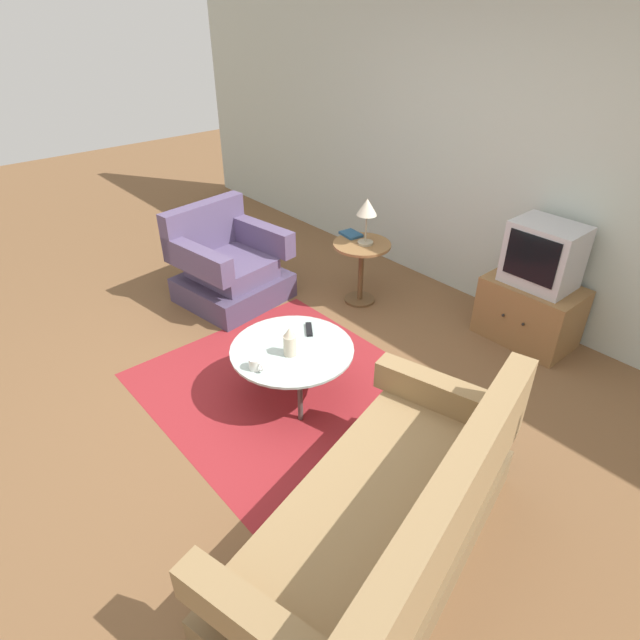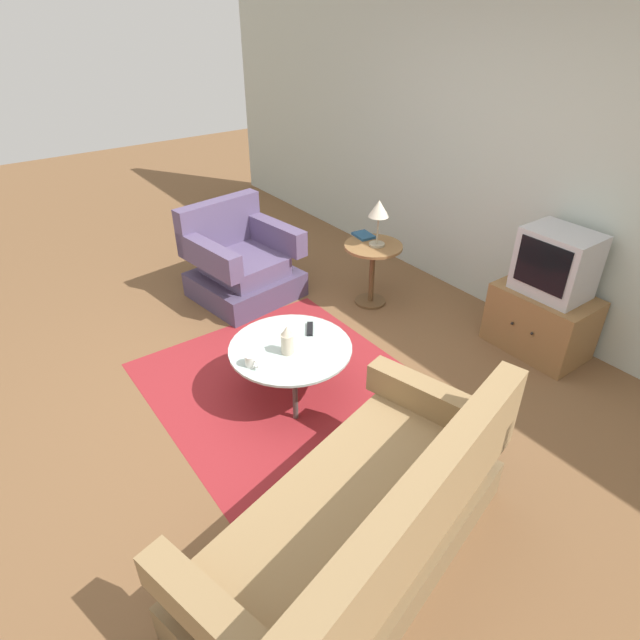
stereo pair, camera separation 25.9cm
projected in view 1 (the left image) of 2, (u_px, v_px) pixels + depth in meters
The scene contains 14 objects.
ground_plane at pixel (292, 395), 3.87m from camera, with size 16.00×16.00×0.00m, color brown.
back_wall at pixel (502, 155), 4.44m from camera, with size 9.00×0.12×2.70m, color #B2BCB2.
area_rug at pixel (293, 394), 3.88m from camera, with size 2.19×1.82×0.00m, color maroon.
armchair at pixel (228, 268), 4.96m from camera, with size 0.95×0.99×0.87m.
couch at pixel (385, 523), 2.60m from camera, with size 1.30×1.95×0.90m.
coffee_table at pixel (292, 351), 3.68m from camera, with size 0.87×0.87×0.42m.
side_table at pixel (361, 260), 4.83m from camera, with size 0.53×0.53×0.59m.
tv_stand at pixel (529, 312), 4.37m from camera, with size 0.75×0.51×0.52m.
television at pixel (544, 255), 4.11m from camera, with size 0.52×0.40×0.51m.
table_lamp at pixel (367, 210), 4.57m from camera, with size 0.18×0.18×0.42m.
vase at pixel (290, 342), 3.54m from camera, with size 0.09×0.09×0.21m.
mug at pixel (256, 364), 3.44m from camera, with size 0.13×0.09×0.08m.
tv_remote_dark at pixel (309, 329), 3.84m from camera, with size 0.16×0.13×0.02m.
book at pixel (351, 234), 4.89m from camera, with size 0.21×0.17×0.02m.
Camera 1 is at (2.39, -1.80, 2.52)m, focal length 29.48 mm.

